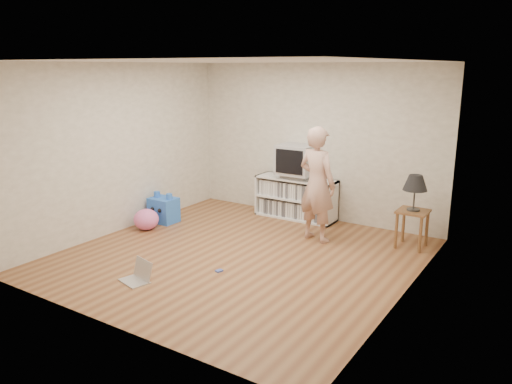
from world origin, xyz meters
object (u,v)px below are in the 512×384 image
Objects in this scene: laptop at (139,275)px; plush_pink at (146,219)px; person at (317,184)px; crt_tv at (297,159)px; side_table at (412,219)px; plush_blue at (164,209)px; media_unit at (296,198)px; dvd_deck at (296,176)px; table_lamp at (415,184)px.

laptop is 1.99m from plush_pink.
crt_tv is at bearing -33.46° from person.
plush_blue is at bearing -164.78° from side_table.
person is at bearing 13.45° from plush_blue.
media_unit is 3.55× the size of plush_pink.
dvd_deck reaches higher than plush_blue.
plush_pink is (0.05, -0.45, -0.05)m from plush_blue.
crt_tv is at bearing 47.62° from plush_pink.
dvd_deck is 2.30m from plush_blue.
table_lamp is 1.02× the size of plush_blue.
laptop is at bearing -129.49° from table_lamp.
media_unit reaches higher than laptop.
dvd_deck is at bearing 169.93° from side_table.
media_unit is at bearing 39.82° from plush_blue.
plush_pink is (-1.70, -1.88, -0.18)m from media_unit.
side_table is (2.08, -0.39, 0.07)m from media_unit.
plush_blue is at bearing -164.78° from table_lamp.
dvd_deck is (0.00, -0.02, 0.39)m from media_unit.
dvd_deck is at bearing 90.00° from crt_tv.
crt_tv reaches higher than side_table.
person reaches higher than side_table.
table_lamp is at bearing -10.07° from dvd_deck.
dvd_deck is 3.43m from laptop.
laptop is (-2.45, -2.97, -0.87)m from table_lamp.
plush_pink is (-1.33, 1.48, 0.10)m from laptop.
person reaches higher than dvd_deck.
plush_pink is at bearing -83.79° from plush_blue.
side_table is at bearing 65.10° from laptop.
person is 2.87m from laptop.
table_lamp reaches higher than plush_blue.
table_lamp is (0.00, 0.00, 0.53)m from side_table.
dvd_deck is 1.14× the size of plush_pink.
media_unit is 2.55× the size of side_table.
person is 2.78m from plush_pink.
person is (0.79, -0.83, -0.16)m from crt_tv.
laptop is (-2.45, -2.97, -0.35)m from side_table.
laptop is 1.07× the size of plush_pink.
crt_tv is 1.17× the size of table_lamp.
crt_tv reaches higher than plush_pink.
media_unit is at bearing 47.91° from plush_pink.
media_unit is 2.20m from table_lamp.
laptop is 2.38m from plush_blue.
person reaches higher than table_lamp.
plush_blue reaches higher than plush_pink.
dvd_deck reaches higher than side_table.
media_unit is 3.31× the size of laptop.
person is at bearing -46.37° from crt_tv.
table_lamp is at bearing -9.98° from crt_tv.
plush_blue is (-2.53, -0.58, -0.64)m from person.
laptop is at bearing -96.18° from media_unit.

